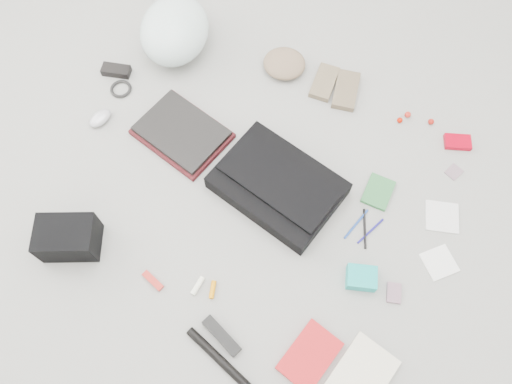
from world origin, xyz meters
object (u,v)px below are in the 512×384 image
at_px(camera_bag, 68,238).
at_px(laptop, 181,131).
at_px(bike_helmet, 175,30).
at_px(accordion_wallet, 361,278).
at_px(messenger_bag, 278,186).
at_px(book_red, 310,356).

bearing_deg(camera_bag, laptop, 50.67).
distance_m(bike_helmet, accordion_wallet, 1.26).
bearing_deg(accordion_wallet, messenger_bag, 135.83).
distance_m(messenger_bag, book_red, 0.61).
bearing_deg(accordion_wallet, laptop, 144.88).
distance_m(book_red, accordion_wallet, 0.32).
bearing_deg(messenger_bag, book_red, -43.16).
bearing_deg(accordion_wallet, book_red, -119.69).
xyz_separation_m(camera_bag, book_red, (0.92, -0.03, -0.05)).
bearing_deg(messenger_bag, laptop, -174.66).
bearing_deg(bike_helmet, laptop, -73.85).
relative_size(bike_helmet, book_red, 1.75).
xyz_separation_m(messenger_bag, laptop, (-0.44, 0.07, -0.00)).
bearing_deg(bike_helmet, camera_bag, -99.18).
xyz_separation_m(messenger_bag, camera_bag, (-0.59, -0.49, 0.03)).
height_order(messenger_bag, laptop, messenger_bag).
height_order(camera_bag, accordion_wallet, camera_bag).
relative_size(messenger_bag, bike_helmet, 1.26).
xyz_separation_m(bike_helmet, accordion_wallet, (1.06, -0.67, -0.08)).
bearing_deg(book_red, messenger_bag, 137.63).
xyz_separation_m(laptop, book_red, (0.76, -0.59, -0.02)).
xyz_separation_m(laptop, accordion_wallet, (0.84, -0.28, -0.01)).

